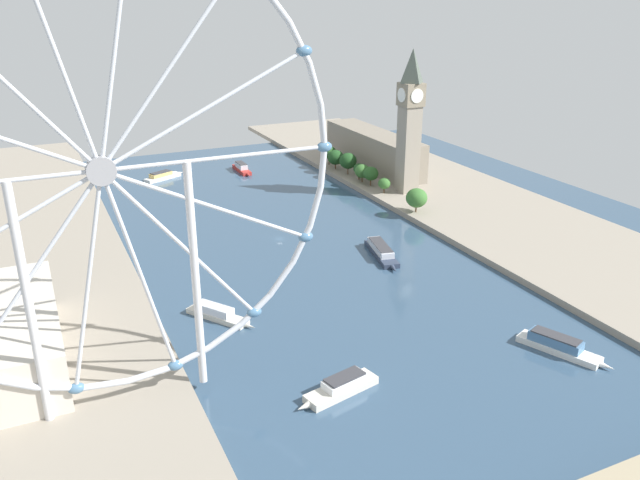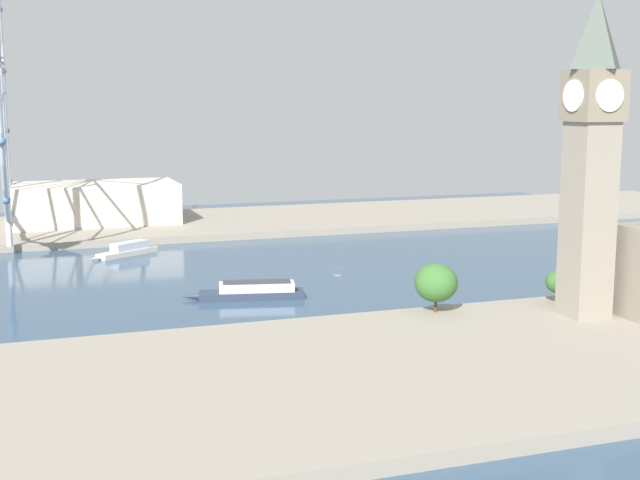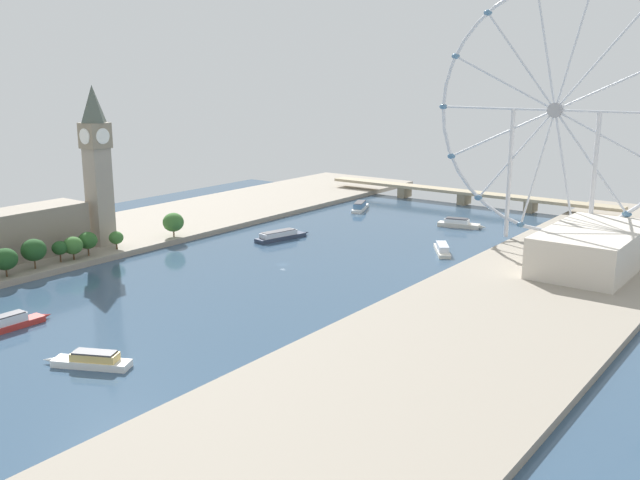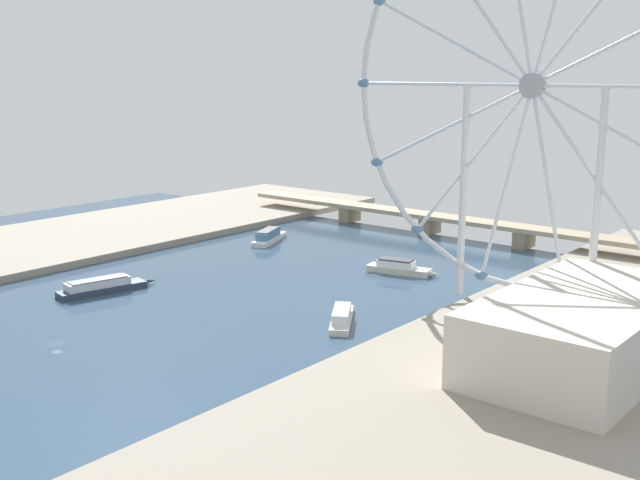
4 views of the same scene
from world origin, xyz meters
The scene contains 9 objects.
ground_plane centered at (0.00, 0.00, 0.00)m, with size 406.38×406.38×0.00m, color #334C66.
riverbank_right centered at (118.19, 0.00, 1.50)m, with size 90.00×520.00×3.00m, color gray.
ferris_wheel centered at (91.59, 110.66, 72.20)m, with size 132.31×3.20×134.72m.
riverside_hall centered at (126.58, 73.20, 12.30)m, with size 38.95×74.16×18.59m, color beige.
river_bridge centered at (0.00, 203.59, 7.56)m, with size 218.38×12.69×9.62m.
tour_boat_0 centered at (52.19, 67.61, 2.07)m, with size 20.49×27.74×5.07m.
tour_boat_2 centered at (-35.10, 40.54, 2.24)m, with size 14.01×37.14×5.25m.
tour_boat_4 centered at (-47.31, 140.47, 2.44)m, with size 17.16×32.36×5.94m.
tour_boat_5 centered at (31.40, 130.60, 2.22)m, with size 29.59×12.41×5.59m.
Camera 4 is at (197.17, -118.54, 77.84)m, focal length 44.30 mm.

